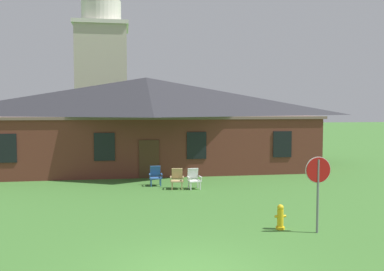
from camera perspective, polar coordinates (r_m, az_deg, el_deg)
brick_building at (r=27.55m, az=-6.32°, el=2.00°), size 20.81×10.40×5.85m
dome_tower at (r=42.04m, az=-12.31°, el=9.43°), size 5.18×5.18×17.74m
stop_sign at (r=13.16m, az=16.98°, el=-5.75°), size 0.81×0.07×2.34m
lawn_chair_by_porch at (r=20.61m, az=-5.06°, el=-5.50°), size 0.64×0.67×0.96m
lawn_chair_near_door at (r=19.72m, az=-2.07°, el=-5.90°), size 0.70×0.74×0.96m
lawn_chair_left_end at (r=19.72m, az=0.24°, el=-5.90°), size 0.68×0.71×0.96m
fire_hydrant at (r=13.53m, az=12.08°, el=-10.98°), size 0.36×0.28×0.79m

